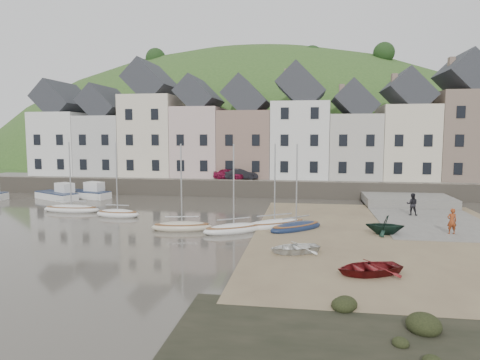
% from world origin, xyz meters
% --- Properties ---
extents(ground, '(160.00, 160.00, 0.00)m').
position_xyz_m(ground, '(0.00, 0.00, 0.00)').
color(ground, '#423D34').
rests_on(ground, ground).
extents(quay_land, '(90.00, 30.00, 1.50)m').
position_xyz_m(quay_land, '(0.00, 32.00, 0.75)').
color(quay_land, '#315220').
rests_on(quay_land, ground).
extents(quay_street, '(70.00, 7.00, 0.10)m').
position_xyz_m(quay_street, '(0.00, 20.50, 1.55)').
color(quay_street, slate).
rests_on(quay_street, quay_land).
extents(seawall, '(70.00, 1.20, 1.80)m').
position_xyz_m(seawall, '(0.00, 17.00, 0.90)').
color(seawall, slate).
rests_on(seawall, ground).
extents(beach, '(18.00, 26.00, 0.06)m').
position_xyz_m(beach, '(11.00, 0.00, 0.03)').
color(beach, brown).
rests_on(beach, ground).
extents(slipway, '(8.00, 18.00, 0.12)m').
position_xyz_m(slipway, '(15.00, 8.00, 0.06)').
color(slipway, slate).
rests_on(slipway, ground).
extents(hillside, '(134.40, 84.00, 84.00)m').
position_xyz_m(hillside, '(-5.00, 60.00, -17.99)').
color(hillside, '#315220').
rests_on(hillside, ground).
extents(townhouse_terrace, '(61.05, 8.00, 13.93)m').
position_xyz_m(townhouse_terrace, '(1.76, 24.00, 7.32)').
color(townhouse_terrace, white).
rests_on(townhouse_terrace, quay_land).
extents(sailboat_0, '(5.13, 1.60, 6.32)m').
position_xyz_m(sailboat_0, '(-14.93, 5.66, 0.26)').
color(sailboat_0, white).
rests_on(sailboat_0, ground).
extents(sailboat_1, '(3.82, 1.73, 6.32)m').
position_xyz_m(sailboat_1, '(-9.96, 4.15, 0.27)').
color(sailboat_1, white).
rests_on(sailboat_1, ground).
extents(sailboat_2, '(4.49, 2.32, 6.32)m').
position_xyz_m(sailboat_2, '(-3.25, 0.05, 0.26)').
color(sailboat_2, beige).
rests_on(sailboat_2, ground).
extents(sailboat_3, '(4.59, 3.72, 6.32)m').
position_xyz_m(sailboat_3, '(0.51, -0.13, 0.26)').
color(sailboat_3, white).
rests_on(sailboat_3, ground).
extents(sailboat_4, '(5.23, 4.18, 6.32)m').
position_xyz_m(sailboat_4, '(3.19, 1.76, 0.26)').
color(sailboat_4, white).
rests_on(sailboat_4, ground).
extents(sailboat_5, '(4.33, 4.23, 6.32)m').
position_xyz_m(sailboat_5, '(4.77, 1.13, 0.26)').
color(sailboat_5, '#162445').
rests_on(sailboat_5, ground).
extents(motorboat_0, '(5.75, 3.23, 1.70)m').
position_xyz_m(motorboat_0, '(-17.60, 13.68, 0.58)').
color(motorboat_0, white).
rests_on(motorboat_0, ground).
extents(motorboat_2, '(5.73, 4.17, 1.70)m').
position_xyz_m(motorboat_2, '(-20.16, 12.18, 0.58)').
color(motorboat_2, white).
rests_on(motorboat_2, ground).
extents(rowboat_white, '(3.47, 3.05, 0.60)m').
position_xyz_m(rowboat_white, '(4.83, -5.02, 0.36)').
color(rowboat_white, white).
rests_on(rowboat_white, beach).
extents(rowboat_green, '(2.67, 2.37, 1.30)m').
position_xyz_m(rowboat_green, '(10.69, 0.53, 0.71)').
color(rowboat_green, black).
rests_on(rowboat_green, beach).
extents(rowboat_red, '(3.85, 3.36, 0.67)m').
position_xyz_m(rowboat_red, '(8.45, -8.33, 0.39)').
color(rowboat_red, maroon).
rests_on(rowboat_red, beach).
extents(person_red, '(0.67, 0.48, 1.73)m').
position_xyz_m(person_red, '(15.11, 1.14, 0.98)').
color(person_red, brown).
rests_on(person_red, slipway).
extents(person_dark, '(1.01, 0.86, 1.83)m').
position_xyz_m(person_dark, '(14.08, 7.83, 1.03)').
color(person_dark, black).
rests_on(person_dark, slipway).
extents(car_left, '(3.96, 2.47, 1.26)m').
position_xyz_m(car_left, '(-3.34, 19.50, 2.23)').
color(car_left, maroon).
rests_on(car_left, quay_street).
extents(car_right, '(4.03, 2.49, 1.25)m').
position_xyz_m(car_right, '(-2.00, 19.50, 2.23)').
color(car_right, black).
rests_on(car_right, quay_street).
extents(shore_rocks, '(14.00, 6.14, 0.77)m').
position_xyz_m(shore_rocks, '(8.72, -15.19, 0.12)').
color(shore_rocks, black).
rests_on(shore_rocks, ground).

